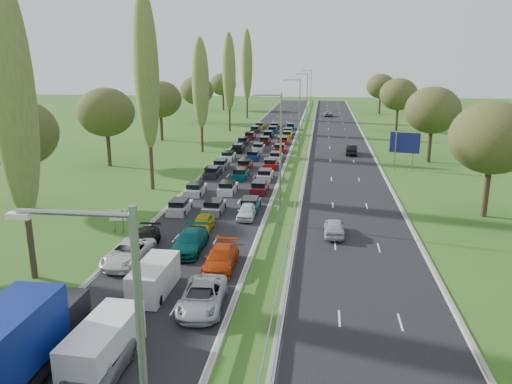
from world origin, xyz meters
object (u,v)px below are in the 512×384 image
(info_sign, at_px, (118,218))
(direction_sign, at_px, (405,145))
(white_van_rear, at_px, (155,277))
(blue_lorry, at_px, (15,346))
(white_van_front, at_px, (105,342))
(near_car_3, at_px, (142,240))
(near_car_2, at_px, (128,253))

(info_sign, xyz_separation_m, direction_sign, (28.80, 29.93, 2.20))
(direction_sign, bearing_deg, info_sign, -133.90)
(white_van_rear, relative_size, info_sign, 2.43)
(info_sign, bearing_deg, blue_lorry, -79.58)
(white_van_front, height_order, info_sign, white_van_front)
(near_car_3, distance_m, info_sign, 5.09)
(white_van_rear, bearing_deg, near_car_2, 130.51)
(blue_lorry, relative_size, white_van_rear, 1.87)
(direction_sign, bearing_deg, near_car_2, -124.86)
(blue_lorry, relative_size, direction_sign, 1.83)
(white_van_front, bearing_deg, blue_lorry, -141.27)
(blue_lorry, xyz_separation_m, white_van_rear, (3.14, 10.32, -1.03))
(near_car_2, distance_m, blue_lorry, 14.75)
(white_van_rear, bearing_deg, direction_sign, 62.94)
(near_car_3, xyz_separation_m, white_van_front, (3.67, -15.11, 0.38))
(near_car_2, relative_size, info_sign, 2.68)
(info_sign, bearing_deg, near_car_2, -62.07)
(blue_lorry, relative_size, white_van_front, 1.72)
(white_van_rear, bearing_deg, near_car_3, 117.52)
(near_car_3, xyz_separation_m, info_sign, (-3.46, 3.69, 0.61))
(near_car_2, bearing_deg, blue_lorry, -85.49)
(near_car_2, distance_m, white_van_front, 12.86)
(blue_lorry, xyz_separation_m, info_sign, (-3.89, 21.16, -0.71))
(near_car_2, distance_m, near_car_3, 2.79)
(near_car_2, height_order, white_van_rear, white_van_rear)
(info_sign, bearing_deg, direction_sign, 46.10)
(white_van_rear, bearing_deg, info_sign, 123.99)
(white_van_rear, bearing_deg, blue_lorry, -105.88)
(near_car_2, xyz_separation_m, white_van_rear, (3.59, -4.37, 0.25))
(near_car_3, height_order, white_van_front, white_van_front)
(white_van_front, bearing_deg, near_car_3, 106.26)
(near_car_2, bearing_deg, white_van_rear, -47.81)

